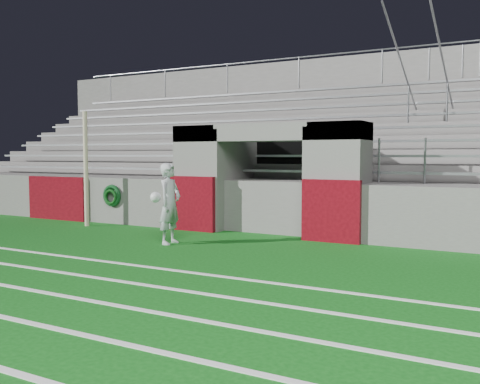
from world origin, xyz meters
The scene contains 5 objects.
ground centered at (0.00, 0.00, 0.00)m, with size 90.00×90.00×0.00m, color #0D5112.
field_post centered at (-4.73, 2.33, 1.51)m, with size 0.12×0.12×3.02m, color beige.
stadium_structure centered at (0.00, 7.97, 1.49)m, with size 26.00×8.48×5.42m.
goalkeeper_with_ball centered at (-1.11, 1.09, 0.86)m, with size 0.51×0.71×1.71m.
hose_coil centered at (-4.41, 2.94, 0.77)m, with size 0.60×0.15×0.60m.
Camera 1 is at (5.62, -7.97, 1.88)m, focal length 40.00 mm.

